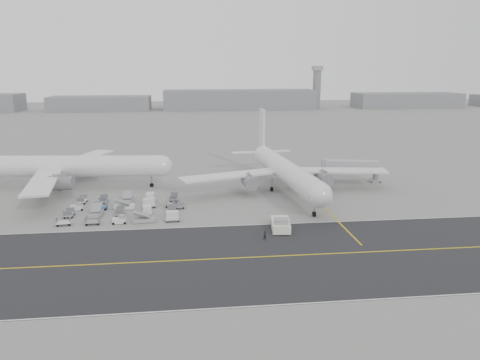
{
  "coord_description": "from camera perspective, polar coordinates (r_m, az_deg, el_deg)",
  "views": [
    {
      "loc": [
        0.52,
        -87.56,
        29.7
      ],
      "look_at": [
        12.01,
        12.0,
        5.63
      ],
      "focal_mm": 35.0,
      "sensor_mm": 36.0,
      "label": 1
    }
  ],
  "objects": [
    {
      "name": "airliner_a",
      "position": [
        126.47,
        -20.67,
        1.59
      ],
      "size": [
        55.2,
        54.35,
        19.06
      ],
      "rotation": [
        0.0,
        0.0,
        1.47
      ],
      "color": "silver",
      "rests_on": "ground"
    },
    {
      "name": "stray_dolly",
      "position": [
        102.79,
        -7.51,
        -3.41
      ],
      "size": [
        2.66,
        3.21,
        1.7
      ],
      "primitive_type": null,
      "rotation": [
        0.0,
        0.0,
        0.41
      ],
      "color": "silver",
      "rests_on": "ground"
    },
    {
      "name": "pushback_tug",
      "position": [
        88.59,
        4.97,
        -5.4
      ],
      "size": [
        4.13,
        9.25,
        2.61
      ],
      "rotation": [
        0.0,
        0.0,
        -0.12
      ],
      "color": "silver",
      "rests_on": "ground"
    },
    {
      "name": "ground",
      "position": [
        92.46,
        -6.58,
        -5.32
      ],
      "size": [
        700.0,
        700.0,
        0.0
      ],
      "primitive_type": "plane",
      "color": "gray",
      "rests_on": "ground"
    },
    {
      "name": "ground_crew_a",
      "position": [
        83.26,
        3.05,
        -6.78
      ],
      "size": [
        0.73,
        0.61,
        1.71
      ],
      "primitive_type": "imported",
      "rotation": [
        0.0,
        0.0,
        0.37
      ],
      "color": "black",
      "rests_on": "ground"
    },
    {
      "name": "jet_bridge",
      "position": [
        128.19,
        13.34,
        1.63
      ],
      "size": [
        15.89,
        6.29,
        5.93
      ],
      "rotation": [
        0.0,
        0.0,
        -0.23
      ],
      "color": "gray",
      "rests_on": "ground"
    },
    {
      "name": "airliner_b",
      "position": [
        115.3,
        5.45,
        1.22
      ],
      "size": [
        52.33,
        53.11,
        18.32
      ],
      "rotation": [
        0.0,
        0.0,
        0.09
      ],
      "color": "silver",
      "rests_on": "ground"
    },
    {
      "name": "gse_cluster",
      "position": [
        102.29,
        -14.04,
        -3.79
      ],
      "size": [
        29.9,
        24.23,
        2.14
      ],
      "primitive_type": null,
      "rotation": [
        0.0,
        0.0,
        0.05
      ],
      "color": "#98989D",
      "rests_on": "ground"
    },
    {
      "name": "horizon_buildings",
      "position": [
        350.07,
        -1.75,
        8.63
      ],
      "size": [
        520.0,
        28.0,
        28.0
      ],
      "primitive_type": null,
      "color": "slate",
      "rests_on": "ground"
    },
    {
      "name": "taxiway",
      "position": [
        75.78,
        -2.69,
        -9.58
      ],
      "size": [
        220.0,
        59.0,
        0.03
      ],
      "color": "#27282A",
      "rests_on": "ground"
    },
    {
      "name": "control_tower",
      "position": [
        366.57,
        9.35,
        11.23
      ],
      "size": [
        7.0,
        7.0,
        31.25
      ],
      "color": "slate",
      "rests_on": "ground"
    }
  ]
}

